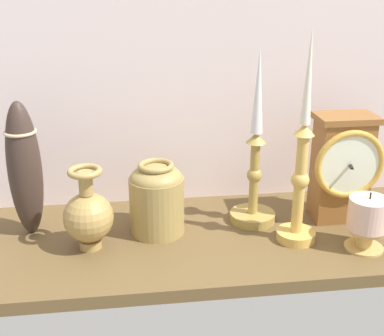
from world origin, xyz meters
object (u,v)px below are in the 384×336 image
at_px(candlestick_tall_left, 255,170).
at_px(tall_ceramic_vase, 25,169).
at_px(brass_vase_bulbous, 88,215).
at_px(pillar_candle_front, 367,220).
at_px(candlestick_tall_center, 300,175).
at_px(mantel_clock, 342,167).
at_px(brass_vase_jar, 157,197).

bearing_deg(candlestick_tall_left, tall_ceramic_vase, 179.15).
relative_size(brass_vase_bulbous, tall_ceramic_vase, 0.60).
distance_m(candlestick_tall_left, brass_vase_bulbous, 0.33).
distance_m(brass_vase_bulbous, tall_ceramic_vase, 0.15).
relative_size(brass_vase_bulbous, pillar_candle_front, 1.40).
height_order(brass_vase_bulbous, tall_ceramic_vase, tall_ceramic_vase).
bearing_deg(candlestick_tall_center, tall_ceramic_vase, 169.28).
relative_size(mantel_clock, tall_ceramic_vase, 0.83).
height_order(candlestick_tall_left, tall_ceramic_vase, candlestick_tall_left).
xyz_separation_m(mantel_clock, candlestick_tall_center, (-0.11, -0.07, 0.02)).
distance_m(brass_vase_jar, tall_ceramic_vase, 0.25).
height_order(mantel_clock, brass_vase_jar, mantel_clock).
bearing_deg(brass_vase_jar, candlestick_tall_center, -14.72).
height_order(brass_vase_jar, tall_ceramic_vase, tall_ceramic_vase).
height_order(mantel_clock, tall_ceramic_vase, tall_ceramic_vase).
height_order(candlestick_tall_left, pillar_candle_front, candlestick_tall_left).
distance_m(candlestick_tall_center, tall_ceramic_vase, 0.51).
bearing_deg(tall_ceramic_vase, mantel_clock, -1.88).
bearing_deg(tall_ceramic_vase, brass_vase_bulbous, -32.50).
relative_size(candlestick_tall_left, brass_vase_bulbous, 2.25).
height_order(mantel_clock, candlestick_tall_left, candlestick_tall_left).
height_order(brass_vase_jar, pillar_candle_front, brass_vase_jar).
distance_m(candlestick_tall_center, brass_vase_bulbous, 0.39).
height_order(candlestick_tall_center, brass_vase_bulbous, candlestick_tall_center).
height_order(candlestick_tall_left, brass_vase_jar, candlestick_tall_left).
distance_m(brass_vase_bulbous, pillar_candle_front, 0.51).
bearing_deg(brass_vase_jar, mantel_clock, 1.09).
distance_m(candlestick_tall_left, pillar_candle_front, 0.23).
bearing_deg(brass_vase_bulbous, brass_vase_jar, 20.22).
bearing_deg(tall_ceramic_vase, candlestick_tall_center, -10.72).
bearing_deg(brass_vase_jar, brass_vase_bulbous, -159.78).
distance_m(brass_vase_jar, pillar_candle_front, 0.39).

